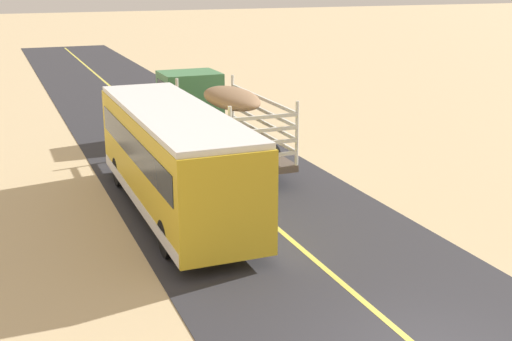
{
  "coord_description": "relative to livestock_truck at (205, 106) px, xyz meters",
  "views": [
    {
      "loc": [
        -7.32,
        -9.38,
        7.13
      ],
      "look_at": [
        0.0,
        8.81,
        1.31
      ],
      "focal_mm": 47.01,
      "sensor_mm": 36.0,
      "label": 1
    }
  ],
  "objects": [
    {
      "name": "livestock_truck",
      "position": [
        0.0,
        0.0,
        0.0
      ],
      "size": [
        2.53,
        9.7,
        3.02
      ],
      "color": "#3F7F4C",
      "rests_on": "road_surface"
    },
    {
      "name": "bus",
      "position": [
        -3.25,
        -7.07,
        -0.04
      ],
      "size": [
        2.54,
        10.0,
        3.21
      ],
      "color": "gold",
      "rests_on": "road_surface"
    }
  ]
}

